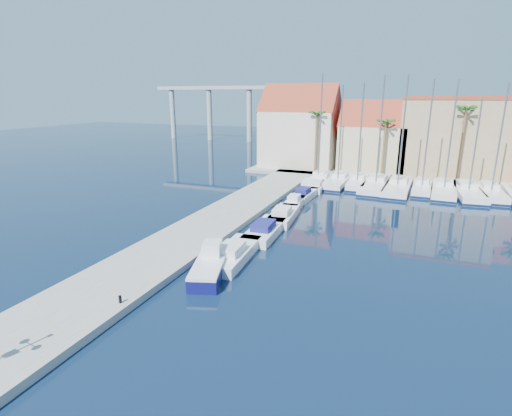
{
  "coord_description": "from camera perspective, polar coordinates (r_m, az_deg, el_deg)",
  "views": [
    {
      "loc": [
        8.46,
        -18.62,
        12.11
      ],
      "look_at": [
        -3.54,
        11.18,
        3.0
      ],
      "focal_mm": 28.0,
      "sensor_mm": 36.0,
      "label": 1
    }
  ],
  "objects": [
    {
      "name": "motorboat_west_3",
      "position": [
        45.15,
        5.57,
        0.87
      ],
      "size": [
        1.99,
        5.35,
        1.4
      ],
      "rotation": [
        0.0,
        0.0,
        0.06
      ],
      "color": "white",
      "rests_on": "ground"
    },
    {
      "name": "palm_2",
      "position": [
        60.91,
        27.81,
        12.1
      ],
      "size": [
        2.6,
        2.6,
        11.15
      ],
      "color": "brown",
      "rests_on": "shore_north"
    },
    {
      "name": "sailboat_3",
      "position": [
        55.98,
        16.83,
        3.27
      ],
      "size": [
        3.69,
        11.76,
        14.48
      ],
      "rotation": [
        0.0,
        0.0,
        -0.05
      ],
      "color": "white",
      "rests_on": "ground"
    },
    {
      "name": "shore_north",
      "position": [
        67.68,
        22.96,
        4.49
      ],
      "size": [
        54.0,
        16.0,
        0.5
      ],
      "primitive_type": "cube",
      "color": "gray",
      "rests_on": "ground"
    },
    {
      "name": "building_1",
      "position": [
        66.29,
        16.45,
        9.3
      ],
      "size": [
        10.3,
        8.0,
        11.0
      ],
      "color": "tan",
      "rests_on": "shore_north"
    },
    {
      "name": "building_0",
      "position": [
        68.39,
        6.32,
        11.06
      ],
      "size": [
        12.3,
        9.0,
        13.5
      ],
      "color": "beige",
      "rests_on": "shore_north"
    },
    {
      "name": "quay_west",
      "position": [
        38.43,
        -6.27,
        -2.24
      ],
      "size": [
        6.0,
        77.0,
        0.5
      ],
      "primitive_type": "cube",
      "color": "gray",
      "rests_on": "ground"
    },
    {
      "name": "motorboat_west_0",
      "position": [
        30.59,
        -3.2,
        -6.48
      ],
      "size": [
        2.79,
        7.26,
        1.4
      ],
      "rotation": [
        0.0,
        0.0,
        0.07
      ],
      "color": "white",
      "rests_on": "ground"
    },
    {
      "name": "motorboat_west_4",
      "position": [
        48.83,
        6.92,
        1.97
      ],
      "size": [
        2.27,
        6.34,
        1.4
      ],
      "rotation": [
        0.0,
        0.0,
        -0.04
      ],
      "color": "white",
      "rests_on": "ground"
    },
    {
      "name": "sailboat_6",
      "position": [
        56.12,
        25.29,
        2.46
      ],
      "size": [
        3.33,
        10.71,
        13.89
      ],
      "rotation": [
        0.0,
        0.0,
        -0.05
      ],
      "color": "white",
      "rests_on": "ground"
    },
    {
      "name": "sailboat_2",
      "position": [
        56.66,
        14.3,
        3.65
      ],
      "size": [
        2.7,
        8.93,
        13.64
      ],
      "rotation": [
        0.0,
        0.0,
        0.04
      ],
      "color": "white",
      "rests_on": "ground"
    },
    {
      "name": "bollard",
      "position": [
        24.96,
        -18.83,
        -12.24
      ],
      "size": [
        0.18,
        0.18,
        0.45
      ],
      "primitive_type": "cylinder",
      "color": "black",
      "rests_on": "quay_west"
    },
    {
      "name": "sailboat_7",
      "position": [
        56.27,
        27.98,
        2.12
      ],
      "size": [
        3.74,
        11.24,
        11.75
      ],
      "rotation": [
        0.0,
        0.0,
        0.07
      ],
      "color": "white",
      "rests_on": "ground"
    },
    {
      "name": "sailboat_1",
      "position": [
        57.11,
        11.73,
        3.87
      ],
      "size": [
        3.07,
        10.31,
        13.36
      ],
      "rotation": [
        0.0,
        0.0,
        -0.04
      ],
      "color": "white",
      "rests_on": "ground"
    },
    {
      "name": "palm_1",
      "position": [
        60.91,
        18.06,
        11.34
      ],
      "size": [
        2.6,
        2.6,
        9.15
      ],
      "color": "brown",
      "rests_on": "shore_north"
    },
    {
      "name": "sailboat_4",
      "position": [
        55.55,
        19.61,
        2.93
      ],
      "size": [
        3.54,
        11.76,
        14.5
      ],
      "rotation": [
        0.0,
        0.0,
        -0.04
      ],
      "color": "white",
      "rests_on": "ground"
    },
    {
      "name": "sailboat_0",
      "position": [
        57.84,
        9.02,
        4.21
      ],
      "size": [
        3.0,
        9.07,
        14.92
      ],
      "rotation": [
        0.0,
        0.0,
        -0.07
      ],
      "color": "white",
      "rests_on": "ground"
    },
    {
      "name": "sailboat_5",
      "position": [
        56.05,
        22.62,
        2.8
      ],
      "size": [
        2.55,
        8.48,
        13.99
      ],
      "rotation": [
        0.0,
        0.0,
        -0.04
      ],
      "color": "white",
      "rests_on": "ground"
    },
    {
      "name": "motorboat_west_2",
      "position": [
        40.18,
        3.9,
        -0.99
      ],
      "size": [
        2.84,
        7.04,
        1.4
      ],
      "rotation": [
        0.0,
        0.0,
        0.09
      ],
      "color": "white",
      "rests_on": "ground"
    },
    {
      "name": "viaduct",
      "position": [
        111.29,
        -3.46,
        14.85
      ],
      "size": [
        48.0,
        2.2,
        14.45
      ],
      "color": "#9E9E99",
      "rests_on": "ground"
    },
    {
      "name": "motorboat_west_5",
      "position": [
        53.23,
        8.68,
        3.06
      ],
      "size": [
        2.08,
        5.54,
        1.4
      ],
      "rotation": [
        0.0,
        0.0,
        0.06
      ],
      "color": "white",
      "rests_on": "ground"
    },
    {
      "name": "ground",
      "position": [
        23.77,
        -2.22,
        -14.82
      ],
      "size": [
        260.0,
        260.0,
        0.0
      ],
      "primitive_type": "plane",
      "color": "black",
      "rests_on": "ground"
    },
    {
      "name": "palm_0",
      "position": [
        62.39,
        8.73,
        12.87
      ],
      "size": [
        2.6,
        2.6,
        10.15
      ],
      "color": "brown",
      "rests_on": "shore_north"
    },
    {
      "name": "motorboat_west_6",
      "position": [
        58.31,
        9.39,
        4.14
      ],
      "size": [
        3.11,
        7.58,
        1.4
      ],
      "rotation": [
        0.0,
        0.0,
        0.1
      ],
      "color": "white",
      "rests_on": "ground"
    },
    {
      "name": "motorboat_west_1",
      "position": [
        35.77,
        1.34,
        -3.1
      ],
      "size": [
        2.73,
        7.39,
        1.4
      ],
      "rotation": [
        0.0,
        0.0,
        0.06
      ],
      "color": "white",
      "rests_on": "ground"
    },
    {
      "name": "fishing_boat",
      "position": [
        28.31,
        -6.59,
        -8.1
      ],
      "size": [
        3.61,
        6.12,
        2.03
      ],
      "rotation": [
        0.0,
        0.0,
        0.31
      ],
      "color": "#0E0F54",
      "rests_on": "ground"
    },
    {
      "name": "sailboat_8",
      "position": [
        56.96,
        30.45,
        1.97
      ],
      "size": [
        2.95,
        9.67,
        13.44
      ],
      "rotation": [
        0.0,
        0.0,
        0.04
      ],
      "color": "white",
      "rests_on": "ground"
    },
    {
      "name": "building_2",
      "position": [
        67.03,
        26.1,
        9.25
      ],
      "size": [
        14.2,
        10.2,
        11.5
      ],
      "color": "#9B865F",
      "rests_on": "shore_north"
    }
  ]
}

